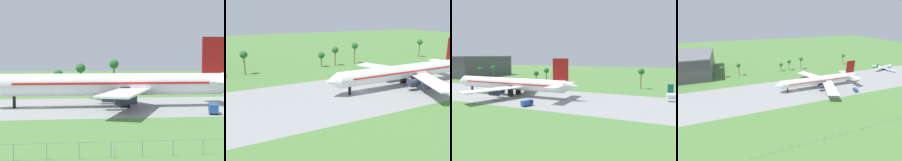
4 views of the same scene
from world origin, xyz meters
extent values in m
plane|color=#517F3D|center=(0.00, 0.00, 0.00)|extent=(600.00, 600.00, 0.00)
cube|color=gray|center=(0.00, 0.00, 0.01)|extent=(320.00, 44.00, 0.02)
cylinder|color=white|center=(19.03, -1.25, 5.83)|extent=(59.03, 5.66, 5.66)
cone|color=white|center=(-12.75, -1.25, 5.83)|extent=(4.53, 5.54, 5.54)
cube|color=red|center=(19.03, -1.25, 6.26)|extent=(50.18, 5.77, 0.57)
cube|color=white|center=(20.48, -14.57, 4.84)|extent=(16.80, 27.46, 0.44)
cube|color=white|center=(20.48, 12.07, 4.84)|extent=(16.80, 27.46, 0.44)
cylinder|color=#2D334C|center=(18.23, -8.04, 3.17)|extent=(5.09, 2.55, 2.55)
cylinder|color=#2D334C|center=(20.52, -13.70, 3.17)|extent=(5.09, 2.55, 2.55)
cylinder|color=#2D334C|center=(18.23, 5.54, 3.17)|extent=(5.09, 2.55, 2.55)
cylinder|color=#2D334C|center=(20.52, 11.20, 3.17)|extent=(5.09, 2.55, 2.55)
cube|color=black|center=(-5.77, -1.25, 2.63)|extent=(0.70, 0.90, 5.27)
cube|color=black|center=(21.98, -4.36, 2.63)|extent=(2.40, 1.20, 5.27)
cube|color=black|center=(21.98, 1.86, 2.63)|extent=(2.40, 1.20, 5.27)
cylinder|color=brown|center=(-34.61, 47.84, 4.58)|extent=(0.56, 0.56, 9.16)
sphere|color=#28662D|center=(-34.61, 47.84, 9.76)|extent=(3.60, 3.60, 3.60)
cylinder|color=brown|center=(26.06, 47.84, 4.94)|extent=(0.56, 0.56, 9.88)
sphere|color=#28662D|center=(26.06, 47.84, 10.48)|extent=(3.60, 3.60, 3.60)
cylinder|color=brown|center=(13.39, 47.84, 4.17)|extent=(0.56, 0.56, 8.34)
sphere|color=#28662D|center=(13.39, 47.84, 8.94)|extent=(3.60, 3.60, 3.60)
cylinder|color=brown|center=(76.85, 47.84, 4.76)|extent=(0.56, 0.56, 9.52)
sphere|color=#28662D|center=(76.85, 47.84, 10.12)|extent=(3.60, 3.60, 3.60)
cylinder|color=brown|center=(4.99, 47.84, 3.02)|extent=(0.56, 0.56, 6.04)
sphere|color=#28662D|center=(4.99, 47.84, 6.64)|extent=(3.60, 3.60, 3.60)
camera|label=1|loc=(5.72, -104.89, 12.46)|focal=65.00mm
camera|label=2|loc=(-49.01, -74.87, 27.91)|focal=40.00mm
camera|label=3|loc=(86.78, -88.12, 19.51)|focal=35.00mm
camera|label=4|loc=(-44.24, -108.58, 51.01)|focal=28.00mm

